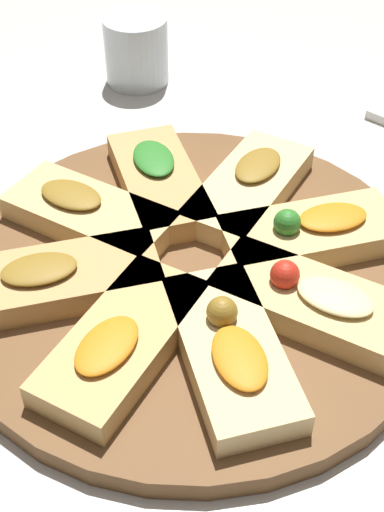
# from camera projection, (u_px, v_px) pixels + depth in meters

# --- Properties ---
(ground_plane) EXTENTS (3.00, 3.00, 0.00)m
(ground_plane) POSITION_uv_depth(u_px,v_px,m) (192.00, 282.00, 0.66)
(ground_plane) COLOR beige
(serving_board) EXTENTS (0.44, 0.44, 0.02)m
(serving_board) POSITION_uv_depth(u_px,v_px,m) (192.00, 274.00, 0.65)
(serving_board) COLOR brown
(serving_board) RESTS_ON ground_plane
(focaccia_slice_0) EXTENTS (0.15, 0.18, 0.03)m
(focaccia_slice_0) POSITION_uv_depth(u_px,v_px,m) (64.00, 278.00, 0.61)
(focaccia_slice_0) COLOR tan
(focaccia_slice_0) RESTS_ON serving_board
(focaccia_slice_1) EXTENTS (0.11, 0.17, 0.03)m
(focaccia_slice_1) POSITION_uv_depth(u_px,v_px,m) (122.00, 341.00, 0.56)
(focaccia_slice_1) COLOR tan
(focaccia_slice_1) RESTS_ON serving_board
(focaccia_slice_2) EXTENTS (0.18, 0.15, 0.04)m
(focaccia_slice_2) POSITION_uv_depth(u_px,v_px,m) (231.00, 349.00, 0.55)
(focaccia_slice_2) COLOR #E5C689
(focaccia_slice_2) RESTS_ON serving_board
(focaccia_slice_3) EXTENTS (0.17, 0.11, 0.04)m
(focaccia_slice_3) POSITION_uv_depth(u_px,v_px,m) (310.00, 300.00, 0.59)
(focaccia_slice_3) COLOR #DBB775
(focaccia_slice_3) RESTS_ON serving_board
(focaccia_slice_4) EXTENTS (0.15, 0.18, 0.04)m
(focaccia_slice_4) POSITION_uv_depth(u_px,v_px,m) (311.00, 233.00, 0.66)
(focaccia_slice_4) COLOR #DBB775
(focaccia_slice_4) RESTS_ON serving_board
(focaccia_slice_5) EXTENTS (0.11, 0.17, 0.03)m
(focaccia_slice_5) POSITION_uv_depth(u_px,v_px,m) (249.00, 187.00, 0.71)
(focaccia_slice_5) COLOR #E5C689
(focaccia_slice_5) RESTS_ON serving_board
(focaccia_slice_6) EXTENTS (0.18, 0.15, 0.03)m
(focaccia_slice_6) POSITION_uv_depth(u_px,v_px,m) (159.00, 181.00, 0.71)
(focaccia_slice_6) COLOR tan
(focaccia_slice_6) RESTS_ON serving_board
(focaccia_slice_7) EXTENTS (0.17, 0.10, 0.03)m
(focaccia_slice_7) POSITION_uv_depth(u_px,v_px,m) (89.00, 213.00, 0.68)
(focaccia_slice_7) COLOR #DBB775
(focaccia_slice_7) RESTS_ON serving_board
(water_glass) EXTENTS (0.08, 0.08, 0.09)m
(water_glass) POSITION_uv_depth(u_px,v_px,m) (136.00, 50.00, 0.90)
(water_glass) COLOR silver
(water_glass) RESTS_ON ground_plane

